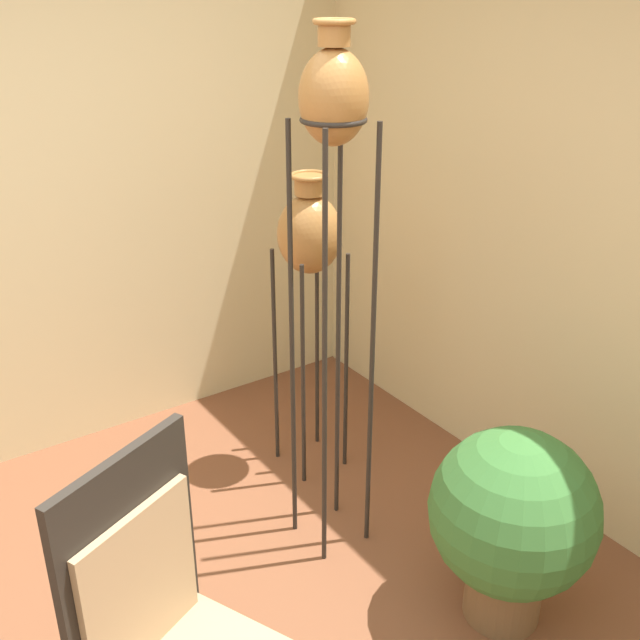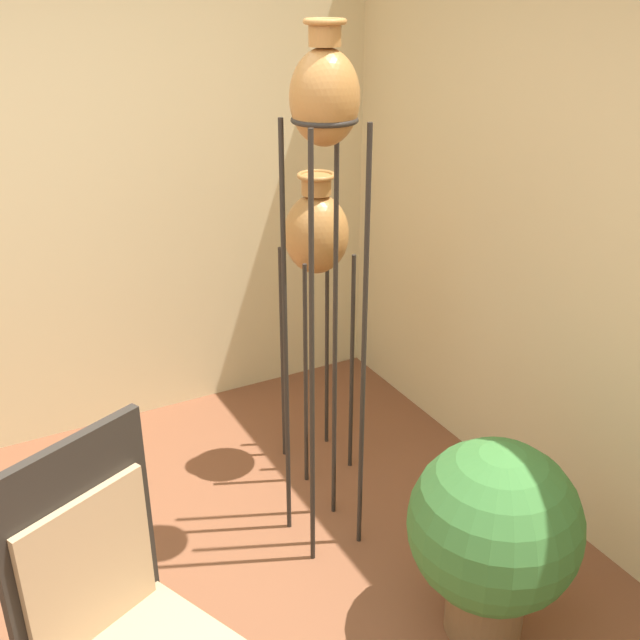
% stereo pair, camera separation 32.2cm
% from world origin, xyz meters
% --- Properties ---
extents(vase_stand_tall, '(0.25, 0.25, 2.14)m').
position_xyz_m(vase_stand_tall, '(1.03, 0.64, 1.79)').
color(vase_stand_tall, '#28231E').
rests_on(vase_stand_tall, ground_plane).
extents(vase_stand_medium, '(0.29, 0.29, 1.49)m').
position_xyz_m(vase_stand_medium, '(1.27, 1.15, 1.20)').
color(vase_stand_medium, '#28231E').
rests_on(vase_stand_medium, ground_plane).
extents(chair, '(0.64, 0.61, 1.19)m').
position_xyz_m(chair, '(-0.01, -0.08, 0.66)').
color(chair, '#28231E').
rests_on(chair, ground_plane).
extents(potted_plant, '(0.63, 0.63, 0.80)m').
position_xyz_m(potted_plant, '(1.31, -0.12, 0.46)').
color(potted_plant, brown).
rests_on(potted_plant, ground_plane).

